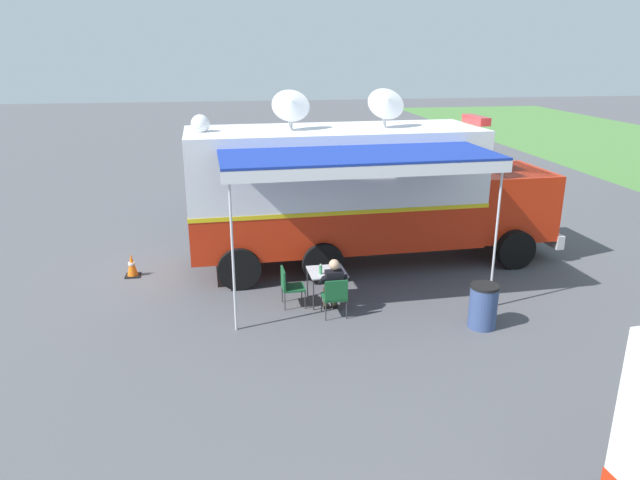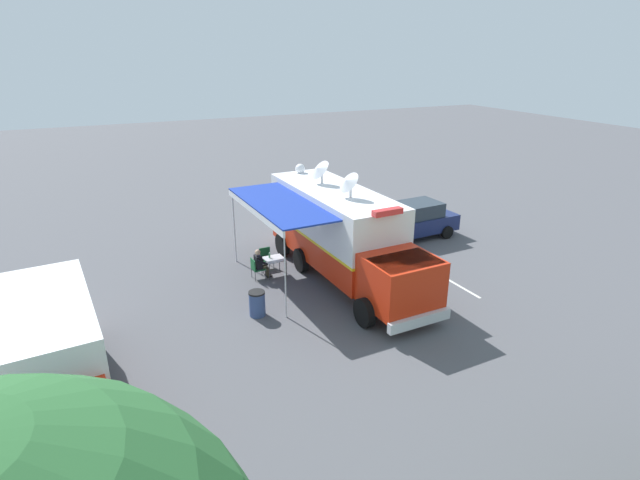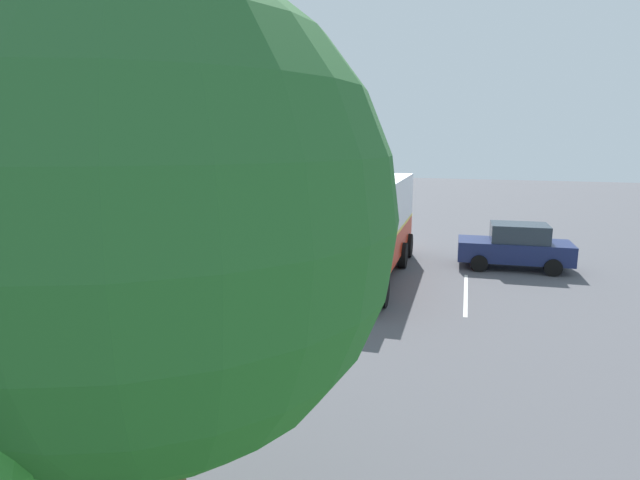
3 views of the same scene
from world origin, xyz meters
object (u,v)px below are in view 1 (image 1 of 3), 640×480
Objects in this scene: seated_responder at (333,285)px; command_truck at (363,189)px; water_bottle at (321,269)px; car_behind_truck at (252,187)px; folding_table at (327,273)px; traffic_cone at (132,265)px; folding_chair_at_table at (335,295)px; folding_chair_beside_table at (289,284)px; trash_bin at (483,306)px.

command_truck is at bearing 156.63° from seated_responder.
water_bottle is 0.18× the size of seated_responder.
seated_responder is at bearing 8.84° from car_behind_truck.
command_truck is 7.66× the size of seated_responder.
folding_table is 1.43× the size of traffic_cone.
water_bottle is 0.75m from folding_chair_at_table.
folding_chair_at_table is at bearing 55.89° from traffic_cone.
trash_bin is at bearing 66.66° from folding_chair_beside_table.
car_behind_truck reaches higher than traffic_cone.
folding_table is at bearing 131.85° from water_bottle.
water_bottle is 0.25× the size of trash_bin.
trash_bin is (1.08, 2.86, -0.20)m from seated_responder.
command_truck is 10.53× the size of trash_bin.
seated_responder is (3.02, -1.30, -1.30)m from command_truck.
water_bottle is at bearing -48.15° from folding_table.
trash_bin is at bearing 23.71° from car_behind_truck.
command_truck is 11.01× the size of folding_chair_beside_table.
command_truck is 3.60m from folding_chair_beside_table.
command_truck reaches higher than water_bottle.
trash_bin reaches higher than folding_chair_beside_table.
traffic_cone is at bearing -116.75° from folding_table.
folding_chair_at_table is (0.65, 0.20, -0.32)m from water_bottle.
car_behind_truck is (-8.41, -1.31, 0.23)m from seated_responder.
folding_table is 3.35m from trash_bin.
folding_chair_beside_table is 0.70× the size of seated_responder.
trash_bin reaches higher than traffic_cone.
water_bottle is at bearing -163.08° from folding_chair_at_table.
traffic_cone is at bearing -30.03° from car_behind_truck.
seated_responder is (-0.19, -0.01, 0.14)m from folding_chair_at_table.
trash_bin reaches higher than folding_chair_at_table.
folding_table is 0.19× the size of car_behind_truck.
folding_chair_beside_table is (-0.07, -0.69, -0.32)m from water_bottle.
seated_responder reaches higher than trash_bin.
folding_table is 0.87m from folding_chair_beside_table.
command_truck is 42.76× the size of water_bottle.
trash_bin reaches higher than folding_table.
seated_responder is at bearing 2.64° from folding_table.
folding_chair_at_table is 1.14m from folding_chair_beside_table.
folding_table is 3.71× the size of water_bottle.
trash_bin is 10.37m from car_behind_truck.
folding_chair_beside_table reaches higher than traffic_cone.
folding_chair_at_table is at bearing -22.02° from command_truck.
traffic_cone is (-3.06, -4.52, -0.23)m from folding_chair_at_table.
folding_chair_at_table is 0.23m from seated_responder.
traffic_cone is at bearing -122.75° from folding_chair_beside_table.
folding_table is at bearing -177.45° from folding_chair_at_table.
folding_chair_beside_table is (2.48, -2.18, -1.43)m from command_truck.
command_truck is 11.01× the size of folding_chair_at_table.
trash_bin is 8.36m from traffic_cone.
folding_table is 5.03m from traffic_cone.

